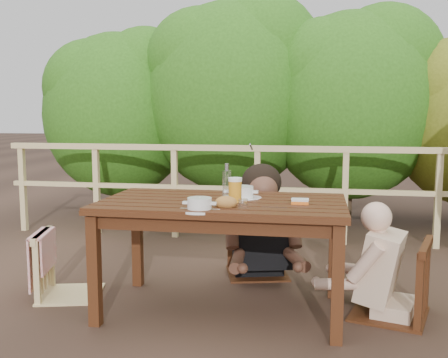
% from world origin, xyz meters
% --- Properties ---
extents(ground, '(60.00, 60.00, 0.00)m').
position_xyz_m(ground, '(0.00, 0.00, 0.00)').
color(ground, '#442E22').
rests_on(ground, ground).
extents(table, '(1.62, 0.91, 0.75)m').
position_xyz_m(table, '(0.00, 0.00, 0.37)').
color(table, '#361A0B').
rests_on(table, ground).
extents(chair_left, '(0.55, 0.55, 0.91)m').
position_xyz_m(chair_left, '(-1.16, 0.08, 0.45)').
color(chair_left, tan).
rests_on(chair_left, ground).
extents(chair_far, '(0.59, 0.59, 0.98)m').
position_xyz_m(chair_far, '(0.14, 0.84, 0.49)').
color(chair_far, '#361A0B').
rests_on(chair_far, ground).
extents(chair_right, '(0.61, 0.61, 0.98)m').
position_xyz_m(chair_right, '(1.11, 0.11, 0.49)').
color(chair_right, '#361A0B').
rests_on(chair_right, ground).
extents(woman, '(0.74, 0.84, 1.44)m').
position_xyz_m(woman, '(0.14, 0.86, 0.72)').
color(woman, black).
rests_on(woman, ground).
extents(diner_right, '(0.73, 0.66, 1.24)m').
position_xyz_m(diner_right, '(1.14, 0.11, 0.62)').
color(diner_right, '#CCA88B').
rests_on(diner_right, ground).
extents(railing, '(5.60, 0.10, 1.01)m').
position_xyz_m(railing, '(0.00, 2.00, 0.51)').
color(railing, tan).
rests_on(railing, ground).
extents(hedge_row, '(6.60, 1.60, 3.80)m').
position_xyz_m(hedge_row, '(0.40, 3.20, 1.90)').
color(hedge_row, '#275513').
rests_on(hedge_row, ground).
extents(soup_near, '(0.25, 0.25, 0.08)m').
position_xyz_m(soup_near, '(-0.08, -0.33, 0.79)').
color(soup_near, silver).
rests_on(soup_near, table).
extents(soup_far, '(0.28, 0.28, 0.09)m').
position_xyz_m(soup_far, '(0.10, 0.14, 0.79)').
color(soup_far, silver).
rests_on(soup_far, table).
extents(bread_roll, '(0.14, 0.11, 0.08)m').
position_xyz_m(bread_roll, '(0.07, -0.23, 0.79)').
color(bread_roll, '#A75C26').
rests_on(bread_roll, table).
extents(beer_glass, '(0.09, 0.09, 0.17)m').
position_xyz_m(beer_glass, '(0.09, -0.04, 0.84)').
color(beer_glass, orange).
rests_on(beer_glass, table).
extents(bottle, '(0.06, 0.06, 0.26)m').
position_xyz_m(bottle, '(0.01, 0.09, 0.88)').
color(bottle, silver).
rests_on(bottle, table).
extents(tumbler, '(0.06, 0.06, 0.07)m').
position_xyz_m(tumbler, '(0.17, -0.25, 0.78)').
color(tumbler, silver).
rests_on(tumbler, table).
extents(butter_tub, '(0.11, 0.08, 0.05)m').
position_xyz_m(butter_tub, '(0.51, -0.05, 0.77)').
color(butter_tub, white).
rests_on(butter_tub, table).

